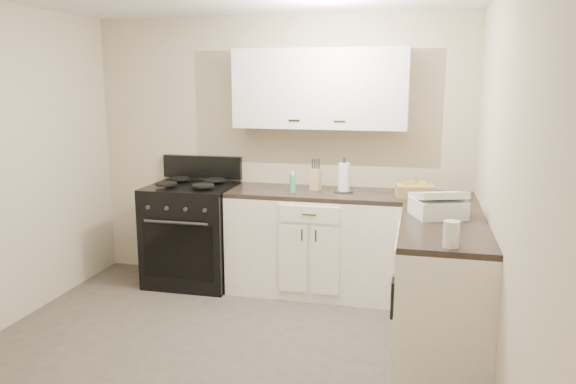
% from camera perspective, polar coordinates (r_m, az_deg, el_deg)
% --- Properties ---
extents(floor, '(3.60, 3.60, 0.00)m').
position_cam_1_polar(floor, '(4.07, -7.47, -16.88)').
color(floor, '#473F38').
rests_on(floor, ground).
extents(wall_back, '(3.60, 0.00, 3.60)m').
position_cam_1_polar(wall_back, '(5.35, -1.00, 4.15)').
color(wall_back, beige).
rests_on(wall_back, ground).
extents(wall_right, '(0.00, 3.60, 3.60)m').
position_cam_1_polar(wall_right, '(3.45, 21.19, -0.61)').
color(wall_right, beige).
rests_on(wall_right, ground).
extents(wall_front, '(3.60, 0.00, 3.60)m').
position_cam_1_polar(wall_front, '(2.13, -25.84, -8.07)').
color(wall_front, beige).
rests_on(wall_front, ground).
extents(base_cabinets_back, '(1.55, 0.60, 0.90)m').
position_cam_1_polar(base_cabinets_back, '(5.14, 2.82, -5.29)').
color(base_cabinets_back, white).
rests_on(base_cabinets_back, floor).
extents(base_cabinets_right, '(0.60, 1.90, 0.90)m').
position_cam_1_polar(base_cabinets_right, '(4.45, 15.13, -8.35)').
color(base_cabinets_right, white).
rests_on(base_cabinets_right, floor).
extents(countertop_back, '(1.55, 0.60, 0.04)m').
position_cam_1_polar(countertop_back, '(5.02, 2.87, -0.14)').
color(countertop_back, black).
rests_on(countertop_back, base_cabinets_back).
extents(countertop_right, '(0.60, 1.90, 0.04)m').
position_cam_1_polar(countertop_right, '(4.32, 15.45, -2.46)').
color(countertop_right, black).
rests_on(countertop_right, base_cabinets_right).
extents(upper_cabinets, '(1.55, 0.30, 0.70)m').
position_cam_1_polar(upper_cabinets, '(5.07, 3.28, 10.43)').
color(upper_cabinets, silver).
rests_on(upper_cabinets, wall_back).
extents(stove, '(0.80, 0.68, 0.97)m').
position_cam_1_polar(stove, '(5.44, -9.65, -4.37)').
color(stove, black).
rests_on(stove, floor).
extents(knife_block, '(0.10, 0.10, 0.19)m').
position_cam_1_polar(knife_block, '(5.08, 2.82, 1.30)').
color(knife_block, '#D0B380').
rests_on(knife_block, countertop_back).
extents(paper_towel, '(0.11, 0.11, 0.25)m').
position_cam_1_polar(paper_towel, '(5.00, 5.70, 1.46)').
color(paper_towel, white).
rests_on(paper_towel, countertop_back).
extents(soap_bottle, '(0.06, 0.06, 0.16)m').
position_cam_1_polar(soap_bottle, '(4.95, 0.46, 0.87)').
color(soap_bottle, '#41A964').
rests_on(soap_bottle, countertop_back).
extents(wicker_basket, '(0.34, 0.26, 0.10)m').
position_cam_1_polar(wicker_basket, '(4.88, 12.75, 0.10)').
color(wicker_basket, tan).
rests_on(wicker_basket, countertop_right).
extents(countertop_grill, '(0.43, 0.42, 0.13)m').
position_cam_1_polar(countertop_grill, '(4.22, 14.97, -1.57)').
color(countertop_grill, white).
rests_on(countertop_grill, countertop_right).
extents(glass_jar, '(0.12, 0.12, 0.16)m').
position_cam_1_polar(glass_jar, '(3.47, 16.26, -4.13)').
color(glass_jar, silver).
rests_on(glass_jar, countertop_right).
extents(oven_mitt_near, '(0.02, 0.15, 0.25)m').
position_cam_1_polar(oven_mitt_near, '(3.88, 10.57, -10.51)').
color(oven_mitt_near, black).
rests_on(oven_mitt_near, base_cabinets_right).
extents(oven_mitt_far, '(0.02, 0.14, 0.25)m').
position_cam_1_polar(oven_mitt_far, '(4.10, 10.70, -9.99)').
color(oven_mitt_far, black).
rests_on(oven_mitt_far, base_cabinets_right).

